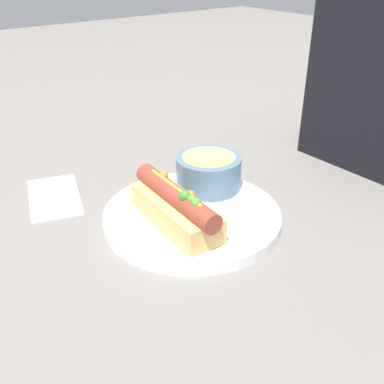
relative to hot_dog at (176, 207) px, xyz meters
name	(u,v)px	position (x,y,z in m)	size (l,w,h in m)	color
ground_plane	(192,221)	(-0.01, 0.04, -0.04)	(4.00, 4.00, 0.00)	slate
dinner_plate	(192,216)	(-0.01, 0.04, -0.04)	(0.27, 0.27, 0.02)	white
hot_dog	(176,207)	(0.00, 0.00, 0.00)	(0.18, 0.07, 0.07)	#DBAD60
soup_bowl	(208,170)	(-0.06, 0.11, 0.00)	(0.11, 0.11, 0.05)	slate
spoon	(190,189)	(-0.07, 0.08, -0.02)	(0.03, 0.18, 0.01)	#B7B7BC
napkin	(54,196)	(-0.21, -0.10, -0.04)	(0.16, 0.12, 0.01)	white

